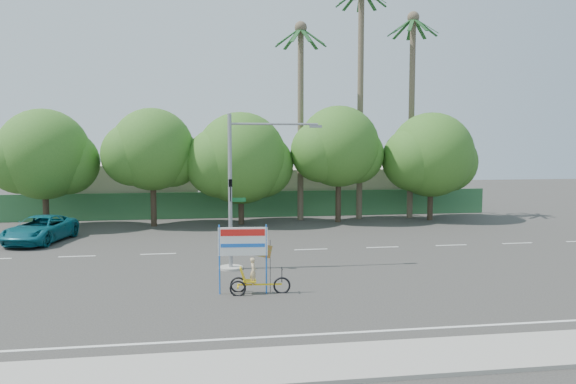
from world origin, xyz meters
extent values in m
plane|color=#33302D|center=(0.00, 0.00, 0.00)|extent=(120.00, 120.00, 0.00)
cube|color=gray|center=(0.00, -7.50, 0.06)|extent=(50.00, 2.40, 0.12)
cube|color=#336B3D|center=(0.00, 21.50, 1.00)|extent=(38.00, 0.08, 2.00)
cube|color=#BEB097|center=(-10.00, 26.00, 2.00)|extent=(12.00, 8.00, 4.00)
cube|color=#BEB097|center=(8.00, 26.00, 1.80)|extent=(14.00, 8.00, 3.60)
cylinder|color=#473828|center=(-14.00, 18.00, 1.76)|extent=(0.40, 0.40, 3.52)
sphere|color=#285819|center=(-14.00, 18.00, 4.96)|extent=(6.00, 6.00, 6.00)
sphere|color=#285819|center=(-12.65, 18.30, 4.40)|extent=(4.32, 4.32, 4.32)
sphere|color=#285819|center=(-15.35, 17.75, 4.64)|extent=(4.56, 4.56, 4.56)
cylinder|color=#473828|center=(-7.00, 18.00, 1.87)|extent=(0.40, 0.40, 3.74)
sphere|color=#285819|center=(-7.00, 18.00, 5.27)|extent=(5.60, 5.60, 5.60)
sphere|color=#285819|center=(-5.74, 18.30, 4.68)|extent=(4.03, 4.03, 4.03)
sphere|color=#285819|center=(-8.26, 17.75, 4.93)|extent=(4.26, 4.26, 4.26)
cylinder|color=#473828|center=(-1.00, 18.00, 1.65)|extent=(0.40, 0.40, 3.30)
sphere|color=#285819|center=(-1.00, 18.00, 4.65)|extent=(6.40, 6.40, 6.40)
sphere|color=#285819|center=(0.44, 18.30, 4.12)|extent=(4.61, 4.61, 4.61)
sphere|color=#285819|center=(-2.44, 17.75, 4.35)|extent=(4.86, 4.86, 4.86)
cylinder|color=#473828|center=(6.00, 18.00, 1.94)|extent=(0.40, 0.40, 3.87)
sphere|color=#285819|center=(6.00, 18.00, 5.46)|extent=(5.80, 5.80, 5.80)
sphere|color=#285819|center=(7.30, 18.30, 4.84)|extent=(4.18, 4.18, 4.18)
sphere|color=#285819|center=(4.70, 17.75, 5.10)|extent=(4.41, 4.41, 4.41)
cylinder|color=#473828|center=(13.00, 18.00, 1.72)|extent=(0.40, 0.40, 3.43)
sphere|color=#285819|center=(13.00, 18.00, 4.84)|extent=(6.20, 6.20, 6.20)
sphere|color=#285819|center=(14.39, 18.30, 4.29)|extent=(4.46, 4.46, 4.46)
sphere|color=#285819|center=(11.61, 17.75, 4.52)|extent=(4.71, 4.71, 4.71)
cylinder|color=#70604C|center=(8.00, 19.50, 8.50)|extent=(0.44, 0.44, 17.00)
cube|color=#1C4C21|center=(8.16, 20.43, 16.34)|extent=(0.61, 1.93, 1.36)
cylinder|color=#70604C|center=(12.00, 19.50, 7.50)|extent=(0.44, 0.44, 15.00)
sphere|color=#70604C|center=(12.00, 19.50, 15.00)|extent=(0.90, 0.90, 0.90)
cube|color=#1C4C21|center=(12.94, 19.50, 14.34)|extent=(1.91, 0.28, 1.36)
cube|color=#1C4C21|center=(12.72, 20.11, 14.34)|extent=(1.65, 1.44, 1.36)
cube|color=#1C4C21|center=(12.16, 20.43, 14.34)|extent=(0.61, 1.93, 1.36)
cube|color=#1C4C21|center=(11.53, 20.32, 14.34)|extent=(1.20, 1.80, 1.36)
cube|color=#1C4C21|center=(11.11, 19.82, 14.34)|extent=(1.89, 0.92, 1.36)
cube|color=#1C4C21|center=(11.11, 19.18, 14.34)|extent=(1.89, 0.92, 1.36)
cube|color=#1C4C21|center=(11.53, 18.68, 14.34)|extent=(1.20, 1.80, 1.36)
cube|color=#1C4C21|center=(12.16, 18.57, 14.34)|extent=(0.61, 1.93, 1.36)
cube|color=#1C4C21|center=(12.72, 18.89, 14.34)|extent=(1.65, 1.44, 1.36)
cylinder|color=#70604C|center=(3.50, 19.50, 7.00)|extent=(0.44, 0.44, 14.00)
sphere|color=#70604C|center=(3.50, 19.50, 14.00)|extent=(0.90, 0.90, 0.90)
cube|color=#1C4C21|center=(4.44, 19.50, 13.34)|extent=(1.91, 0.28, 1.36)
cube|color=#1C4C21|center=(4.22, 20.11, 13.34)|extent=(1.65, 1.44, 1.36)
cube|color=#1C4C21|center=(3.66, 20.43, 13.34)|extent=(0.61, 1.93, 1.36)
cube|color=#1C4C21|center=(3.03, 20.32, 13.34)|extent=(1.20, 1.80, 1.36)
cube|color=#1C4C21|center=(2.61, 19.82, 13.34)|extent=(1.89, 0.92, 1.36)
cube|color=#1C4C21|center=(2.61, 19.18, 13.34)|extent=(1.89, 0.92, 1.36)
cube|color=#1C4C21|center=(3.03, 18.68, 13.34)|extent=(1.20, 1.80, 1.36)
cube|color=#1C4C21|center=(3.66, 18.57, 13.34)|extent=(0.61, 1.93, 1.36)
cube|color=#1C4C21|center=(4.22, 18.89, 13.34)|extent=(1.65, 1.44, 1.36)
cylinder|color=gray|center=(-2.50, 4.00, 0.05)|extent=(1.10, 1.10, 0.10)
cylinder|color=gray|center=(-2.50, 4.00, 3.50)|extent=(0.18, 0.18, 7.00)
cylinder|color=gray|center=(-0.50, 4.00, 6.55)|extent=(4.00, 0.10, 0.10)
cube|color=gray|center=(1.40, 4.00, 6.45)|extent=(0.55, 0.20, 0.12)
imported|color=black|center=(-2.50, 3.78, 3.60)|extent=(0.16, 0.20, 1.00)
cube|color=#14662D|center=(-2.15, 4.00, 3.15)|extent=(0.70, 0.04, 0.18)
torus|color=black|center=(-0.81, -0.45, 0.29)|extent=(0.67, 0.14, 0.66)
torus|color=black|center=(-2.44, -0.02, 0.27)|extent=(0.62, 0.13, 0.62)
torus|color=black|center=(-2.49, -0.56, 0.27)|extent=(0.62, 0.13, 0.62)
cube|color=yellow|center=(-1.63, -0.37, 0.35)|extent=(1.66, 0.22, 0.06)
cube|color=yellow|center=(-2.46, -0.29, 0.29)|extent=(0.11, 0.59, 0.05)
cube|color=yellow|center=(-2.02, -0.33, 0.49)|extent=(0.53, 0.46, 0.06)
cube|color=yellow|center=(-2.29, -0.31, 0.76)|extent=(0.26, 0.43, 0.53)
cylinder|color=black|center=(-0.81, -0.45, 0.69)|extent=(0.03, 0.03, 0.54)
cube|color=black|center=(-0.81, -0.45, 0.95)|extent=(0.08, 0.44, 0.04)
imported|color=#CCB284|center=(-1.88, -0.35, 0.86)|extent=(0.29, 0.41, 1.06)
cylinder|color=blue|center=(-3.15, -0.23, 1.32)|extent=(0.06, 0.06, 2.64)
cylinder|color=blue|center=(-1.39, -0.39, 1.32)|extent=(0.06, 0.06, 2.64)
cube|color=white|center=(-2.27, -0.31, 2.01)|extent=(1.86, 0.23, 1.08)
cube|color=red|center=(-2.27, -0.34, 2.35)|extent=(1.66, 0.17, 0.25)
cube|color=blue|center=(-2.27, -0.34, 1.86)|extent=(1.66, 0.17, 0.14)
cylinder|color=black|center=(-1.25, -0.41, 1.03)|extent=(0.02, 0.02, 2.06)
cube|color=red|center=(-1.59, -0.38, 1.66)|extent=(0.87, 0.10, 0.64)
imported|color=#106070|center=(-12.95, 12.55, 0.76)|extent=(3.63, 5.88, 1.52)
camera|label=1|loc=(-3.83, -21.15, 5.70)|focal=35.00mm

